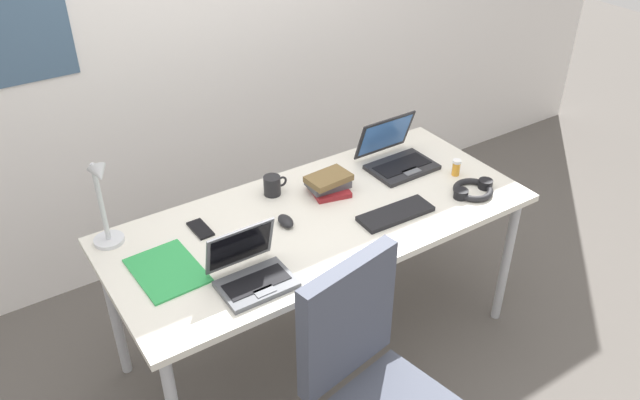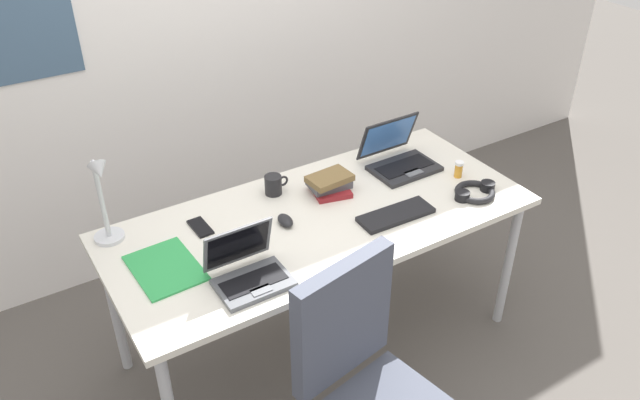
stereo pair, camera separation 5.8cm
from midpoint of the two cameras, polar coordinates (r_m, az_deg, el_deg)
ground_plane at (r=3.19m, az=0.53°, el=-12.40°), size 12.00×12.00×0.00m
wall_back at (r=3.36m, az=-9.84°, el=15.76°), size 6.00×0.13×2.60m
desk at (r=2.75m, az=0.60°, el=-2.39°), size 1.80×0.80×0.74m
desk_lamp at (r=2.58m, az=-18.01°, el=-0.11°), size 0.12×0.18×0.40m
laptop_back_left at (r=3.07m, az=7.54°, el=3.70°), size 0.31×0.29×0.22m
laptop_front_left at (r=2.37m, az=-5.63°, el=-6.29°), size 0.27×0.24×0.20m
external_keyboard at (r=2.73m, az=7.32°, el=-1.30°), size 0.33×0.13×0.02m
computer_mouse at (r=2.66m, az=-2.47°, el=-1.82°), size 0.06×0.10×0.03m
cell_phone at (r=2.68m, az=-9.94°, el=-2.39°), size 0.07×0.14×0.01m
headphones at (r=2.93m, az=14.09°, el=0.71°), size 0.21×0.18×0.04m
pill_bottle at (r=3.04m, az=12.70°, el=2.69°), size 0.04×0.04×0.08m
book_stack at (r=2.85m, az=1.45°, el=1.46°), size 0.20×0.19×0.08m
paper_folder_far_corner at (r=2.50m, az=-12.87°, el=-5.88°), size 0.24×0.32×0.01m
coffee_mug at (r=2.84m, az=-3.54°, el=1.35°), size 0.11×0.08×0.09m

